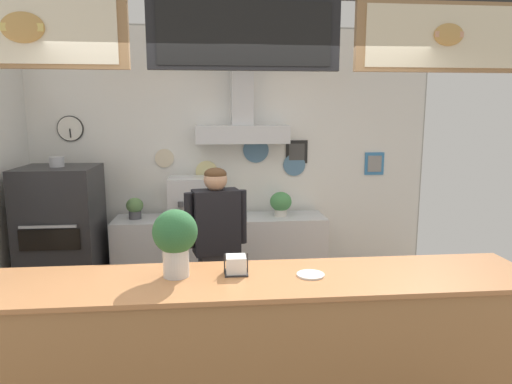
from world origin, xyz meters
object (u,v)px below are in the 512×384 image
object	(u,v)px
espresso_machine	(191,198)
potted_rosemary	(135,207)
condiment_plate	(311,275)
napkin_holder	(236,265)
basil_vase	(175,239)
potted_thyme	(220,204)
pizza_oven	(63,242)
shop_worker	(217,248)
potted_basil	(281,203)

from	to	relation	value
espresso_machine	potted_rosemary	size ratio (longest dim) A/B	2.09
condiment_plate	napkin_holder	xyz separation A→B (m)	(-0.47, 0.09, 0.05)
espresso_machine	basil_vase	size ratio (longest dim) A/B	1.11
potted_rosemary	potted_thyme	bearing A→B (deg)	1.08
pizza_oven	napkin_holder	distance (m)	2.49
pizza_oven	shop_worker	world-z (taller)	pizza_oven
espresso_machine	potted_rosemary	xyz separation A→B (m)	(-0.61, 0.04, -0.10)
potted_thyme	potted_rosemary	world-z (taller)	potted_thyme
potted_thyme	potted_basil	bearing A→B (deg)	-2.85
pizza_oven	basil_vase	world-z (taller)	pizza_oven
potted_basil	potted_thyme	size ratio (longest dim) A/B	1.04
shop_worker	potted_basil	world-z (taller)	shop_worker
condiment_plate	napkin_holder	bearing A→B (deg)	169.73
potted_basil	napkin_holder	world-z (taller)	potted_basil
potted_thyme	basil_vase	world-z (taller)	basil_vase
shop_worker	potted_rosemary	world-z (taller)	shop_worker
pizza_oven	shop_worker	distance (m)	1.71
potted_basil	condiment_plate	distance (m)	2.19
pizza_oven	potted_rosemary	bearing A→B (deg)	23.53
potted_rosemary	pizza_oven	bearing A→B (deg)	-156.47
napkin_holder	potted_rosemary	bearing A→B (deg)	115.01
espresso_machine	condiment_plate	bearing A→B (deg)	-68.42
condiment_plate	napkin_holder	distance (m)	0.48
espresso_machine	condiment_plate	xyz separation A→B (m)	(0.86, -2.17, -0.11)
potted_basil	basil_vase	size ratio (longest dim) A/B	0.63
shop_worker	pizza_oven	bearing A→B (deg)	-36.08
potted_basil	potted_rosemary	distance (m)	1.60
potted_thyme	basil_vase	distance (m)	2.18
potted_thyme	napkin_holder	bearing A→B (deg)	-88.30
espresso_machine	potted_basil	size ratio (longest dim) A/B	1.77
potted_thyme	shop_worker	bearing A→B (deg)	-93.05
pizza_oven	espresso_machine	distance (m)	1.37
shop_worker	napkin_holder	world-z (taller)	shop_worker
potted_thyme	napkin_holder	size ratio (longest dim) A/B	1.66
potted_thyme	condiment_plate	bearing A→B (deg)	-76.43
pizza_oven	potted_thyme	distance (m)	1.67
potted_thyme	potted_rosemary	bearing A→B (deg)	-178.92
pizza_oven	potted_basil	bearing A→B (deg)	7.03
condiment_plate	potted_basil	bearing A→B (deg)	86.42
napkin_holder	espresso_machine	bearing A→B (deg)	100.45
condiment_plate	napkin_holder	size ratio (longest dim) A/B	1.14
pizza_oven	potted_basil	distance (m)	2.32
potted_basil	potted_rosemary	bearing A→B (deg)	179.42
condiment_plate	napkin_holder	world-z (taller)	napkin_holder
shop_worker	potted_thyme	bearing A→B (deg)	-105.00
shop_worker	potted_rosemary	distance (m)	1.34
shop_worker	basil_vase	size ratio (longest dim) A/B	3.67
espresso_machine	potted_rosemary	distance (m)	0.61
potted_rosemary	basil_vase	size ratio (longest dim) A/B	0.53
potted_rosemary	espresso_machine	bearing A→B (deg)	-3.74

